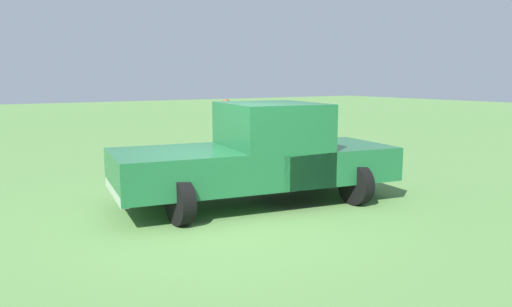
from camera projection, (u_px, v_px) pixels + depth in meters
ground_plane at (218, 216)px, 8.12m from camera, size 80.00×80.00×0.00m
pickup_truck at (263, 152)px, 8.88m from camera, size 2.74×5.18×1.78m
person_bystander at (226, 126)px, 13.55m from camera, size 0.45×0.45×1.66m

